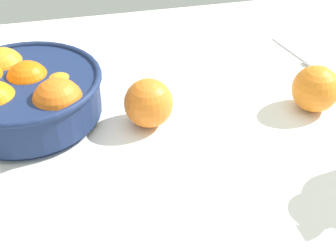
# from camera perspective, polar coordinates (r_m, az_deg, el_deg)

# --- Properties ---
(ground_plane) EXTENTS (1.25, 1.07, 0.03)m
(ground_plane) POSITION_cam_1_polar(r_m,az_deg,el_deg) (0.85, -1.49, -2.55)
(ground_plane) COLOR white
(fruit_bowl) EXTENTS (0.28, 0.28, 0.11)m
(fruit_bowl) POSITION_cam_1_polar(r_m,az_deg,el_deg) (0.90, -16.56, 3.61)
(fruit_bowl) COLOR navy
(fruit_bowl) RESTS_ON ground_plane
(loose_orange_1) EXTENTS (0.09, 0.09, 0.09)m
(loose_orange_1) POSITION_cam_1_polar(r_m,az_deg,el_deg) (0.85, -2.44, 2.68)
(loose_orange_1) COLOR orange
(loose_orange_1) RESTS_ON ground_plane
(loose_orange_2) EXTENTS (0.09, 0.09, 0.09)m
(loose_orange_2) POSITION_cam_1_polar(r_m,az_deg,el_deg) (0.93, 16.87, 4.18)
(loose_orange_2) COLOR orange
(loose_orange_2) RESTS_ON ground_plane
(spoon) EXTENTS (0.05, 0.15, 0.01)m
(spoon) POSITION_cam_1_polar(r_m,az_deg,el_deg) (1.11, 15.15, 7.86)
(spoon) COLOR silver
(spoon) RESTS_ON ground_plane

